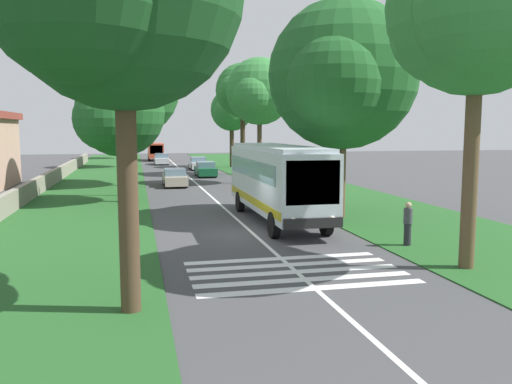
# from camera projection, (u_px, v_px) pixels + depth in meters

# --- Properties ---
(ground) EXTENTS (160.00, 160.00, 0.00)m
(ground) POSITION_uv_depth(u_px,v_px,m) (254.00, 235.00, 22.84)
(ground) COLOR #424244
(grass_verge_left) EXTENTS (120.00, 8.00, 0.04)m
(grass_verge_left) POSITION_uv_depth(u_px,v_px,m) (86.00, 197.00, 35.56)
(grass_verge_left) COLOR #235623
(grass_verge_left) RESTS_ON ground
(grass_verge_right) EXTENTS (120.00, 8.00, 0.04)m
(grass_verge_right) POSITION_uv_depth(u_px,v_px,m) (318.00, 190.00, 39.16)
(grass_verge_right) COLOR #235623
(grass_verge_right) RESTS_ON ground
(centre_line) EXTENTS (110.00, 0.16, 0.01)m
(centre_line) POSITION_uv_depth(u_px,v_px,m) (208.00, 194.00, 37.36)
(centre_line) COLOR silver
(centre_line) RESTS_ON ground
(coach_bus) EXTENTS (11.16, 2.62, 3.73)m
(coach_bus) POSITION_uv_depth(u_px,v_px,m) (276.00, 178.00, 25.93)
(coach_bus) COLOR silver
(coach_bus) RESTS_ON ground
(zebra_crossing) EXTENTS (4.05, 6.80, 0.01)m
(zebra_crossing) POSITION_uv_depth(u_px,v_px,m) (296.00, 272.00, 16.86)
(zebra_crossing) COLOR silver
(zebra_crossing) RESTS_ON ground
(trailing_car_0) EXTENTS (4.30, 1.78, 1.43)m
(trailing_car_0) POSITION_uv_depth(u_px,v_px,m) (175.00, 178.00, 42.15)
(trailing_car_0) COLOR #B7A893
(trailing_car_0) RESTS_ON ground
(trailing_car_1) EXTENTS (4.30, 1.78, 1.43)m
(trailing_car_1) POSITION_uv_depth(u_px,v_px,m) (205.00, 170.00, 50.86)
(trailing_car_1) COLOR #145933
(trailing_car_1) RESTS_ON ground
(trailing_car_2) EXTENTS (4.30, 1.78, 1.43)m
(trailing_car_2) POSITION_uv_depth(u_px,v_px,m) (198.00, 164.00, 59.49)
(trailing_car_2) COLOR silver
(trailing_car_2) RESTS_ON ground
(trailing_car_3) EXTENTS (4.30, 1.78, 1.43)m
(trailing_car_3) POSITION_uv_depth(u_px,v_px,m) (161.00, 159.00, 68.29)
(trailing_car_3) COLOR silver
(trailing_car_3) RESTS_ON ground
(trailing_minibus_0) EXTENTS (6.00, 2.14, 2.53)m
(trailing_minibus_0) POSITION_uv_depth(u_px,v_px,m) (156.00, 150.00, 76.73)
(trailing_minibus_0) COLOR #CC4C33
(trailing_minibus_0) RESTS_ON ground
(roadside_tree_left_0) EXTENTS (6.97, 6.15, 9.82)m
(roadside_tree_left_0) POSITION_uv_depth(u_px,v_px,m) (126.00, 111.00, 62.24)
(roadside_tree_left_0) COLOR #3D2D1E
(roadside_tree_left_0) RESTS_ON grass_verge_left
(roadside_tree_left_1) EXTENTS (6.38, 5.41, 8.20)m
(roadside_tree_left_1) POSITION_uv_depth(u_px,v_px,m) (117.00, 115.00, 32.21)
(roadside_tree_left_1) COLOR #4C3826
(roadside_tree_left_1) RESTS_ON grass_verge_left
(roadside_tree_left_2) EXTENTS (5.90, 5.10, 9.67)m
(roadside_tree_left_2) POSITION_uv_depth(u_px,v_px,m) (132.00, 113.00, 80.95)
(roadside_tree_left_2) COLOR #3D2D1E
(roadside_tree_left_2) RESTS_ON grass_verge_left
(roadside_tree_left_4) EXTENTS (8.80, 7.33, 11.28)m
(roadside_tree_left_4) POSITION_uv_depth(u_px,v_px,m) (131.00, 92.00, 41.85)
(roadside_tree_left_4) COLOR brown
(roadside_tree_left_4) RESTS_ON grass_verge_left
(roadside_tree_right_0) EXTENTS (6.94, 5.64, 11.13)m
(roadside_tree_right_0) POSITION_uv_depth(u_px,v_px,m) (472.00, 10.00, 16.31)
(roadside_tree_right_0) COLOR brown
(roadside_tree_right_0) RESTS_ON grass_verge_right
(roadside_tree_right_1) EXTENTS (6.46, 5.40, 10.98)m
(roadside_tree_right_1) POSITION_uv_depth(u_px,v_px,m) (241.00, 92.00, 52.31)
(roadside_tree_right_1) COLOR #3D2D1E
(roadside_tree_right_1) RESTS_ON grass_verge_right
(roadside_tree_right_2) EXTENTS (8.89, 7.44, 10.89)m
(roadside_tree_right_2) POSITION_uv_depth(u_px,v_px,m) (339.00, 79.00, 26.45)
(roadside_tree_right_2) COLOR brown
(roadside_tree_right_2) RESTS_ON grass_verge_right
(roadside_tree_right_3) EXTENTS (6.20, 5.52, 10.33)m
(roadside_tree_right_3) POSITION_uv_depth(u_px,v_px,m) (258.00, 93.00, 43.53)
(roadside_tree_right_3) COLOR #4C3826
(roadside_tree_right_3) RESTS_ON grass_verge_right
(roadside_tree_right_4) EXTENTS (5.99, 4.98, 9.25)m
(roadside_tree_right_4) POSITION_uv_depth(u_px,v_px,m) (230.00, 111.00, 62.40)
(roadside_tree_right_4) COLOR #3D2D1E
(roadside_tree_right_4) RESTS_ON grass_verge_right
(utility_pole) EXTENTS (0.24, 1.40, 7.66)m
(utility_pole) POSITION_uv_depth(u_px,v_px,m) (133.00, 137.00, 35.46)
(utility_pole) COLOR #473828
(utility_pole) RESTS_ON grass_verge_left
(roadside_wall) EXTENTS (70.00, 0.40, 1.13)m
(roadside_wall) POSITION_uv_depth(u_px,v_px,m) (45.00, 182.00, 39.59)
(roadside_wall) COLOR gray
(roadside_wall) RESTS_ON grass_verge_left
(pedestrian) EXTENTS (0.34, 0.34, 1.69)m
(pedestrian) POSITION_uv_depth(u_px,v_px,m) (408.00, 223.00, 20.46)
(pedestrian) COLOR #26262D
(pedestrian) RESTS_ON grass_verge_right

